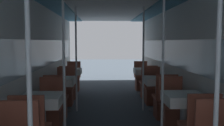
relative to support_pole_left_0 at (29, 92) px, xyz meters
The scene contains 24 objects.
wall_left 2.88m from the support_pole_left_0, 104.01° to the left, with size 0.05×9.91×2.26m.
wall_right 3.53m from the support_pole_left_0, 52.52° to the left, with size 0.05×9.91×2.26m.
support_pole_left_0 is the anchor object (origin of this frame).
dining_table_left_1 1.84m from the support_pole_left_0, 100.78° to the left, with size 0.58×0.58×0.74m.
chair_left_far_1 2.48m from the support_pole_left_0, 98.13° to the left, with size 0.42×0.42×0.89m.
support_pole_left_1 1.73m from the support_pole_left_0, 90.00° to the left, with size 0.04×0.04×2.26m.
dining_table_left_2 3.52m from the support_pole_left_0, 95.44° to the left, with size 0.58×0.58×0.74m.
chair_left_near_2 3.03m from the support_pole_left_0, 96.51° to the left, with size 0.42×0.42×0.89m.
chair_left_far_2 4.14m from the support_pole_left_0, 94.67° to the left, with size 0.42×0.42×0.89m.
support_pole_left_2 3.46m from the support_pole_left_0, 90.00° to the left, with size 0.04×0.04×2.26m.
dining_table_left_3 5.23m from the support_pole_left_0, 93.63° to the left, with size 0.58×0.58×0.74m.
chair_left_near_3 4.71m from the support_pole_left_0, 94.08° to the left, with size 0.42×0.42×0.89m.
chair_left_far_3 5.84m from the support_pole_left_0, 93.27° to the left, with size 0.42×0.42×0.89m.
support_pole_right_0 1.45m from the support_pole_left_0, ahead, with size 0.04×0.04×2.26m.
dining_table_right_1 2.53m from the support_pole_left_0, 44.25° to the left, with size 0.58×0.58×0.74m.
chair_right_far_1 3.03m from the support_pole_left_0, 52.38° to the left, with size 0.42×0.42×0.89m.
support_pole_right_1 2.26m from the support_pole_left_0, 50.10° to the left, with size 0.04×0.04×2.26m.
dining_table_right_2 3.93m from the support_pole_left_0, 62.83° to the left, with size 0.58×0.58×0.74m.
chair_right_near_2 3.49m from the support_pole_left_0, 58.39° to the left, with size 0.42×0.42×0.89m.
chair_right_far_2 4.49m from the support_pole_left_0, 66.24° to the left, with size 0.42×0.42×0.89m.
support_pole_right_2 3.75m from the support_pole_left_0, 67.31° to the left, with size 0.04×0.04×2.26m.
dining_table_right_3 5.51m from the support_pole_left_0, 71.11° to the left, with size 0.58×0.58×0.74m.
chair_right_near_3 5.02m from the support_pole_left_0, 68.96° to the left, with size 0.42×0.42×0.89m.
chair_right_far_3 6.09m from the support_pole_left_0, 72.88° to the left, with size 0.42×0.42×0.89m.
Camera 1 is at (-0.17, -1.13, 1.51)m, focal length 40.00 mm.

